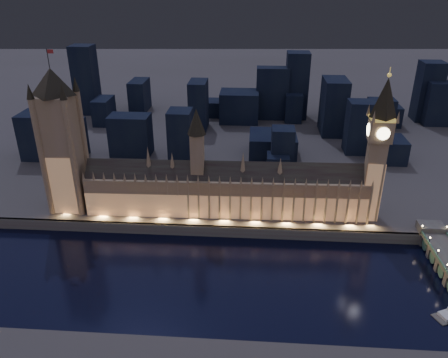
{
  "coord_description": "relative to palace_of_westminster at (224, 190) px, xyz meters",
  "views": [
    {
      "loc": [
        24.44,
        -218.07,
        168.35
      ],
      "look_at": [
        5.0,
        55.0,
        38.0
      ],
      "focal_mm": 35.0,
      "sensor_mm": 36.0,
      "label": 1
    }
  ],
  "objects": [
    {
      "name": "palace_of_westminster",
      "position": [
        0.0,
        0.0,
        0.0
      ],
      "size": [
        202.0,
        24.69,
        78.0
      ],
      "color": "olive",
      "rests_on": "north_bank"
    },
    {
      "name": "north_bank",
      "position": [
        -4.88,
        458.26,
        -22.37
      ],
      "size": [
        2000.0,
        960.0,
        8.0
      ],
      "primitive_type": "cube",
      "color": "#443F39",
      "rests_on": "ground"
    },
    {
      "name": "victoria_tower",
      "position": [
        -114.88,
        0.18,
        38.78
      ],
      "size": [
        31.68,
        31.68,
        115.42
      ],
      "color": "olive",
      "rests_on": "north_bank"
    },
    {
      "name": "ground_plane",
      "position": [
        -4.88,
        -61.74,
        -26.37
      ],
      "size": [
        2000.0,
        2000.0,
        0.0
      ],
      "primitive_type": "plane",
      "color": "black",
      "rests_on": "ground"
    },
    {
      "name": "embankment_wall",
      "position": [
        -4.88,
        -20.74,
        -22.37
      ],
      "size": [
        2000.0,
        2.5,
        8.0
      ],
      "primitive_type": "cube",
      "color": "#564443",
      "rests_on": "ground"
    },
    {
      "name": "elizabeth_tower",
      "position": [
        103.12,
        0.18,
        41.28
      ],
      "size": [
        18.0,
        18.0,
        107.06
      ],
      "color": "olive",
      "rests_on": "north_bank"
    },
    {
      "name": "city_backdrop",
      "position": [
        30.65,
        185.72,
        5.24
      ],
      "size": [
        470.57,
        215.63,
        82.07
      ],
      "color": "black",
      "rests_on": "north_bank"
    }
  ]
}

